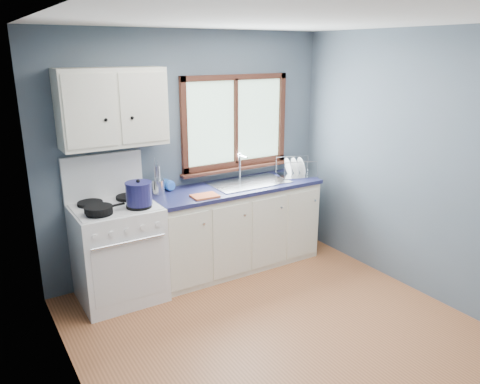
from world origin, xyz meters
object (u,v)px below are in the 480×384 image
sink (249,188)px  utensil_crock (158,187)px  skillet (99,209)px  dish_rack (296,171)px  thermos (158,179)px  gas_range (118,250)px  stockpot (139,193)px  base_cabinets (235,230)px

sink → utensil_crock: size_ratio=2.24×
skillet → dish_rack: (2.28, 0.16, -0.01)m
thermos → dish_rack: 1.60m
gas_range → thermos: bearing=22.0°
sink → stockpot: 1.33m
skillet → thermos: (0.70, 0.38, 0.08)m
gas_range → thermos: gas_range is taller
skillet → stockpot: size_ratio=1.41×
sink → skillet: 1.69m
sink → utensil_crock: 1.01m
gas_range → stockpot: bearing=-42.9°
stockpot → utensil_crock: 0.45m
base_cabinets → skillet: bearing=-172.7°
thermos → gas_range: bearing=-158.0°
dish_rack → thermos: bearing=-169.9°
sink → thermos: (-0.97, 0.19, 0.20)m
skillet → dish_rack: bearing=-3.4°
sink → skillet: sink is taller
skillet → stockpot: (0.37, 0.00, 0.08)m
skillet → utensil_crock: bearing=17.6°
skillet → utensil_crock: utensil_crock is taller
thermos → utensil_crock: bearing=-107.7°
base_cabinets → dish_rack: 0.97m
gas_range → skillet: (-0.19, -0.17, 0.49)m
skillet → utensil_crock: size_ratio=1.00×
skillet → stockpot: 0.38m
base_cabinets → stockpot: (-1.12, -0.19, 0.66)m
stockpot → thermos: 0.50m
dish_rack → skillet: bearing=-158.0°
gas_range → sink: bearing=0.7°
base_cabinets → skillet: size_ratio=4.92×
base_cabinets → sink: bearing=-0.1°
utensil_crock → thermos: 0.09m
base_cabinets → sink: 0.48m
base_cabinets → stockpot: 1.31m
sink → thermos: size_ratio=3.02×
base_cabinets → thermos: size_ratio=6.64×
utensil_crock → sink: bearing=-7.4°
skillet → thermos: bearing=21.0°
stockpot → dish_rack: 1.92m
thermos → dish_rack: thermos is taller
dish_rack → stockpot: bearing=-157.3°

